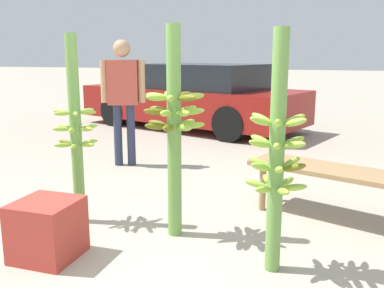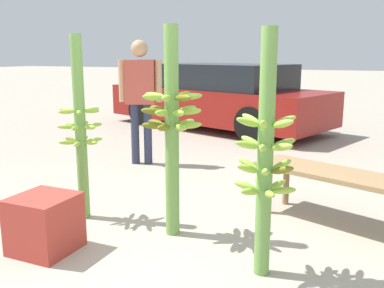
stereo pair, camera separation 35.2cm
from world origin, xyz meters
name	(u,v)px [view 2 (the right image)]	position (x,y,z in m)	size (l,w,h in m)	color
ground_plane	(139,261)	(0.00, 0.00, 0.00)	(80.00, 80.00, 0.00)	#A89E8C
banana_stalk_left	(80,129)	(-0.88, 0.53, 0.81)	(0.39, 0.38, 1.60)	#6B9E47
banana_stalk_center	(172,126)	(0.01, 0.53, 0.89)	(0.48, 0.48, 1.66)	#6B9E47
banana_stalk_right	(265,156)	(0.84, 0.19, 0.80)	(0.41, 0.41, 1.60)	#6B9E47
vendor_person	(140,90)	(-1.39, 2.42, 0.98)	(0.56, 0.29, 1.62)	#2D334C
market_bench	(343,180)	(1.24, 1.25, 0.40)	(1.60, 0.93, 0.47)	#99754C
parked_car	(218,97)	(-1.46, 5.50, 0.61)	(4.77, 3.01, 1.26)	maroon
produce_crate	(45,224)	(-0.72, -0.13, 0.21)	(0.42, 0.42, 0.42)	#B2382D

